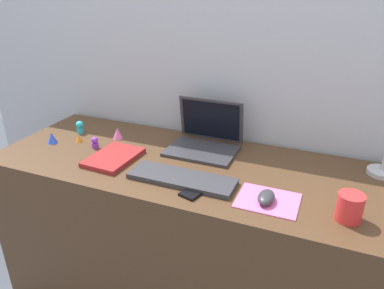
{
  "coord_description": "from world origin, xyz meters",
  "views": [
    {
      "loc": [
        0.51,
        -1.24,
        1.44
      ],
      "look_at": [
        -0.0,
        0.0,
        0.83
      ],
      "focal_mm": 34.22,
      "sensor_mm": 36.0,
      "label": 1
    }
  ],
  "objects": [
    {
      "name": "back_wall",
      "position": [
        0.0,
        0.35,
        0.77
      ],
      "size": [
        2.91,
        0.05,
        1.54
      ],
      "primitive_type": "cube",
      "color": "#B2B7C1",
      "rests_on": "ground_plane"
    },
    {
      "name": "toy_figurine_purple",
      "position": [
        -0.47,
        -0.02,
        0.77
      ],
      "size": [
        0.03,
        0.03,
        0.05
      ],
      "color": "purple",
      "rests_on": "desk"
    },
    {
      "name": "toy_figurine_cyan",
      "position": [
        -0.64,
        0.1,
        0.77
      ],
      "size": [
        0.04,
        0.04,
        0.06
      ],
      "color": "#28B7CC",
      "rests_on": "desk"
    },
    {
      "name": "mouse",
      "position": [
        0.34,
        -0.16,
        0.76
      ],
      "size": [
        0.06,
        0.1,
        0.03
      ],
      "primitive_type": "ellipsoid",
      "color": "#333338",
      "rests_on": "mousepad"
    },
    {
      "name": "desk",
      "position": [
        0.0,
        0.0,
        0.37
      ],
      "size": [
        1.71,
        0.62,
        0.74
      ],
      "primitive_type": "cube",
      "color": "#4C331E",
      "rests_on": "ground_plane"
    },
    {
      "name": "toy_figurine_orange",
      "position": [
        -0.58,
        0.01,
        0.76
      ],
      "size": [
        0.03,
        0.03,
        0.04
      ],
      "primitive_type": "cone",
      "color": "orange",
      "rests_on": "desk"
    },
    {
      "name": "toy_figurine_blue",
      "position": [
        -0.69,
        -0.05,
        0.77
      ],
      "size": [
        0.05,
        0.05,
        0.05
      ],
      "primitive_type": "cone",
      "color": "blue",
      "rests_on": "desk"
    },
    {
      "name": "toy_figurine_pink",
      "position": [
        -0.44,
        0.11,
        0.77
      ],
      "size": [
        0.05,
        0.05,
        0.05
      ],
      "primitive_type": "cone",
      "color": "pink",
      "rests_on": "desk"
    },
    {
      "name": "notebook_pad",
      "position": [
        -0.33,
        -0.09,
        0.75
      ],
      "size": [
        0.18,
        0.25,
        0.02
      ],
      "primitive_type": "cube",
      "rotation": [
        0.0,
        0.0,
        -0.05
      ],
      "color": "maroon",
      "rests_on": "desk"
    },
    {
      "name": "cell_phone",
      "position": [
        0.09,
        -0.19,
        0.74
      ],
      "size": [
        0.1,
        0.14,
        0.01
      ],
      "primitive_type": "cube",
      "rotation": [
        0.0,
        0.0,
        -0.27
      ],
      "color": "black",
      "rests_on": "desk"
    },
    {
      "name": "keyboard",
      "position": [
        0.01,
        -0.14,
        0.75
      ],
      "size": [
        0.41,
        0.13,
        0.02
      ],
      "primitive_type": "cube",
      "color": "#333338",
      "rests_on": "desk"
    },
    {
      "name": "laptop",
      "position": [
        -0.01,
        0.17,
        0.79
      ],
      "size": [
        0.3,
        0.24,
        0.21
      ],
      "color": "#333338",
      "rests_on": "desk"
    },
    {
      "name": "coffee_mug",
      "position": [
        0.6,
        -0.16,
        0.79
      ],
      "size": [
        0.08,
        0.08,
        0.09
      ],
      "primitive_type": "cylinder",
      "color": "red",
      "rests_on": "desk"
    },
    {
      "name": "mousepad",
      "position": [
        0.34,
        -0.15,
        0.74
      ],
      "size": [
        0.21,
        0.17,
        0.0
      ],
      "primitive_type": "cube",
      "color": "pink",
      "rests_on": "desk"
    }
  ]
}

